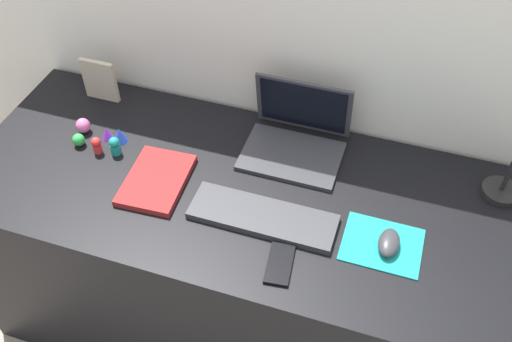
{
  "coord_description": "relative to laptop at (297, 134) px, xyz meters",
  "views": [
    {
      "loc": [
        0.39,
        -1.06,
        1.98
      ],
      "look_at": [
        0.04,
        0.0,
        0.83
      ],
      "focal_mm": 40.38,
      "sensor_mm": 36.0,
      "label": 1
    }
  ],
  "objects": [
    {
      "name": "back_wall",
      "position": [
        -0.1,
        0.16,
        -0.08
      ],
      "size": [
        2.9,
        0.05,
        1.42
      ],
      "primitive_type": "cube",
      "color": "silver",
      "rests_on": "ground_plane"
    },
    {
      "name": "desk",
      "position": [
        -0.1,
        -0.22,
        -0.42
      ],
      "size": [
        1.7,
        0.69,
        0.74
      ],
      "primitive_type": "cube",
      "color": "black",
      "rests_on": "ground_plane"
    },
    {
      "name": "mousepad",
      "position": [
        0.32,
        -0.3,
        -0.05
      ],
      "size": [
        0.21,
        0.17,
        0.0
      ],
      "primitive_type": "cube",
      "color": "teal",
      "rests_on": "desk"
    },
    {
      "name": "toy_figurine_teal",
      "position": [
        -0.52,
        -0.2,
        -0.02
      ],
      "size": [
        0.03,
        0.03,
        0.06
      ],
      "color": "teal",
      "rests_on": "desk"
    },
    {
      "name": "toy_figurine_purple",
      "position": [
        -0.58,
        -0.15,
        -0.03
      ],
      "size": [
        0.04,
        0.04,
        0.04
      ],
      "primitive_type": "cone",
      "color": "purple",
      "rests_on": "desk"
    },
    {
      "name": "ground_plane",
      "position": [
        -0.1,
        -0.22,
        -0.79
      ],
      "size": [
        6.0,
        6.0,
        0.0
      ],
      "primitive_type": "plane",
      "color": "gray"
    },
    {
      "name": "picture_frame",
      "position": [
        -0.69,
        0.03,
        0.02
      ],
      "size": [
        0.12,
        0.02,
        0.15
      ],
      "primitive_type": "cube",
      "color": "#B2A58C",
      "rests_on": "desk"
    },
    {
      "name": "toy_figurine_pink",
      "position": [
        -0.67,
        -0.15,
        -0.03
      ],
      "size": [
        0.05,
        0.05,
        0.05
      ],
      "primitive_type": "ellipsoid",
      "color": "pink",
      "rests_on": "desk"
    },
    {
      "name": "toy_figurine_blue",
      "position": [
        -0.53,
        -0.15,
        -0.03
      ],
      "size": [
        0.05,
        0.05,
        0.05
      ],
      "primitive_type": "cone",
      "color": "blue",
      "rests_on": "desk"
    },
    {
      "name": "keyboard",
      "position": [
        -0.01,
        -0.31,
        -0.04
      ],
      "size": [
        0.41,
        0.13,
        0.02
      ],
      "primitive_type": "cube",
      "color": "#333338",
      "rests_on": "desk"
    },
    {
      "name": "toy_figurine_green",
      "position": [
        -0.65,
        -0.21,
        -0.03
      ],
      "size": [
        0.04,
        0.04,
        0.04
      ],
      "primitive_type": "ellipsoid",
      "color": "green",
      "rests_on": "desk"
    },
    {
      "name": "mouse",
      "position": [
        0.34,
        -0.3,
        -0.03
      ],
      "size": [
        0.06,
        0.1,
        0.03
      ],
      "primitive_type": "ellipsoid",
      "color": "#333338",
      "rests_on": "mousepad"
    },
    {
      "name": "notebook_pad",
      "position": [
        -0.35,
        -0.28,
        -0.04
      ],
      "size": [
        0.18,
        0.25,
        0.02
      ],
      "primitive_type": "cube",
      "rotation": [
        0.0,
        0.0,
        0.05
      ],
      "color": "maroon",
      "rests_on": "desk"
    },
    {
      "name": "laptop",
      "position": [
        0.0,
        0.0,
        0.0
      ],
      "size": [
        0.3,
        0.25,
        0.21
      ],
      "color": "#333338",
      "rests_on": "desk"
    },
    {
      "name": "cell_phone",
      "position": [
        0.08,
        -0.45,
        -0.05
      ],
      "size": [
        0.08,
        0.13,
        0.01
      ],
      "primitive_type": "cube",
      "rotation": [
        0.0,
        0.0,
        0.11
      ],
      "color": "black",
      "rests_on": "desk"
    },
    {
      "name": "toy_figurine_red",
      "position": [
        -0.58,
        -0.22,
        -0.02
      ],
      "size": [
        0.03,
        0.03,
        0.06
      ],
      "color": "red",
      "rests_on": "desk"
    }
  ]
}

